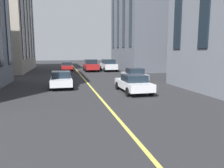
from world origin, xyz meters
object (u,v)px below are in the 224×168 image
car_red_oncoming (67,66)px  car_white_near (61,80)px  car_silver_trailing (134,75)px  car_white_parked_a (133,83)px  car_red_mid (91,65)px  car_white_far (108,65)px

car_red_oncoming → car_white_near: size_ratio=1.00×
car_red_oncoming → car_silver_trailing: size_ratio=1.00×
car_white_near → car_red_oncoming: bearing=-3.2°
car_silver_trailing → car_white_parked_a: bearing=160.3°
car_white_near → car_red_mid: car_red_mid is taller
car_silver_trailing → car_white_near: 7.76m
car_white_near → car_red_mid: 15.89m
car_white_near → car_white_parked_a: bearing=-123.2°
car_white_far → car_white_parked_a: (-18.40, 2.07, -0.27)m
car_white_far → car_white_parked_a: size_ratio=1.07×
car_red_oncoming → car_white_parked_a: 21.26m
car_red_oncoming → car_silver_trailing: bearing=-156.7°
car_red_mid → car_white_near: bearing=163.1°
car_silver_trailing → car_white_far: size_ratio=0.83×
car_white_far → car_white_parked_a: bearing=173.6°
car_silver_trailing → car_red_mid: 13.25m
car_silver_trailing → car_red_mid: size_ratio=0.83×
car_silver_trailing → car_white_far: 12.64m
car_white_near → car_white_parked_a: (-3.51, -5.36, 0.00)m
car_white_near → car_white_far: bearing=-26.5°
car_silver_trailing → car_red_oncoming: bearing=23.3°
car_red_oncoming → car_red_mid: 4.22m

